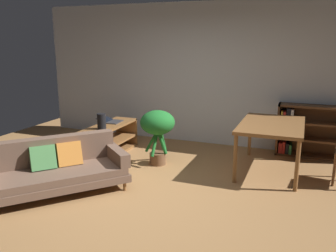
{
  "coord_description": "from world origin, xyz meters",
  "views": [
    {
      "loc": [
        1.89,
        -3.89,
        1.97
      ],
      "look_at": [
        0.06,
        0.77,
        0.76
      ],
      "focal_mm": 37.47,
      "sensor_mm": 36.0,
      "label": 1
    }
  ],
  "objects_px": {
    "desk_speaker": "(102,121)",
    "open_laptop": "(111,121)",
    "media_console": "(109,140)",
    "bookshelf": "(314,131)",
    "dining_table": "(272,128)",
    "fabric_couch": "(58,167)",
    "potted_floor_plant": "(158,127)"
  },
  "relations": [
    {
      "from": "media_console",
      "to": "bookshelf",
      "type": "bearing_deg",
      "value": 19.74
    },
    {
      "from": "media_console",
      "to": "fabric_couch",
      "type": "bearing_deg",
      "value": -83.64
    },
    {
      "from": "fabric_couch",
      "to": "media_console",
      "type": "bearing_deg",
      "value": 96.36
    },
    {
      "from": "desk_speaker",
      "to": "bookshelf",
      "type": "relative_size",
      "value": 0.19
    },
    {
      "from": "potted_floor_plant",
      "to": "bookshelf",
      "type": "bearing_deg",
      "value": 30.21
    },
    {
      "from": "open_laptop",
      "to": "bookshelf",
      "type": "xyz_separation_m",
      "value": [
        3.46,
        0.98,
        -0.11
      ]
    },
    {
      "from": "media_console",
      "to": "potted_floor_plant",
      "type": "xyz_separation_m",
      "value": [
        1.02,
        -0.16,
        0.38
      ]
    },
    {
      "from": "fabric_couch",
      "to": "bookshelf",
      "type": "distance_m",
      "value": 4.27
    },
    {
      "from": "media_console",
      "to": "dining_table",
      "type": "relative_size",
      "value": 0.96
    },
    {
      "from": "open_laptop",
      "to": "dining_table",
      "type": "xyz_separation_m",
      "value": [
        2.83,
        -0.04,
        0.13
      ]
    },
    {
      "from": "dining_table",
      "to": "media_console",
      "type": "bearing_deg",
      "value": -175.95
    },
    {
      "from": "desk_speaker",
      "to": "potted_floor_plant",
      "type": "xyz_separation_m",
      "value": [
        0.97,
        0.12,
        -0.03
      ]
    },
    {
      "from": "fabric_couch",
      "to": "open_laptop",
      "type": "xyz_separation_m",
      "value": [
        -0.26,
        1.84,
        0.23
      ]
    },
    {
      "from": "media_console",
      "to": "bookshelf",
      "type": "distance_m",
      "value": 3.6
    },
    {
      "from": "media_console",
      "to": "dining_table",
      "type": "bearing_deg",
      "value": 4.05
    },
    {
      "from": "media_console",
      "to": "open_laptop",
      "type": "xyz_separation_m",
      "value": [
        -0.08,
        0.24,
        0.3
      ]
    },
    {
      "from": "dining_table",
      "to": "fabric_couch",
      "type": "bearing_deg",
      "value": -145.0
    },
    {
      "from": "media_console",
      "to": "dining_table",
      "type": "distance_m",
      "value": 2.8
    },
    {
      "from": "open_laptop",
      "to": "bookshelf",
      "type": "height_order",
      "value": "bookshelf"
    },
    {
      "from": "fabric_couch",
      "to": "potted_floor_plant",
      "type": "height_order",
      "value": "potted_floor_plant"
    },
    {
      "from": "open_laptop",
      "to": "bookshelf",
      "type": "relative_size",
      "value": 0.3
    },
    {
      "from": "media_console",
      "to": "potted_floor_plant",
      "type": "relative_size",
      "value": 1.54
    },
    {
      "from": "desk_speaker",
      "to": "dining_table",
      "type": "height_order",
      "value": "desk_speaker"
    },
    {
      "from": "open_laptop",
      "to": "potted_floor_plant",
      "type": "bearing_deg",
      "value": -19.95
    },
    {
      "from": "desk_speaker",
      "to": "open_laptop",
      "type": "bearing_deg",
      "value": 103.86
    },
    {
      "from": "desk_speaker",
      "to": "fabric_couch",
      "type": "bearing_deg",
      "value": -84.47
    },
    {
      "from": "open_laptop",
      "to": "dining_table",
      "type": "relative_size",
      "value": 0.29
    },
    {
      "from": "desk_speaker",
      "to": "dining_table",
      "type": "distance_m",
      "value": 2.75
    },
    {
      "from": "media_console",
      "to": "desk_speaker",
      "type": "height_order",
      "value": "desk_speaker"
    },
    {
      "from": "media_console",
      "to": "open_laptop",
      "type": "relative_size",
      "value": 3.3
    },
    {
      "from": "desk_speaker",
      "to": "media_console",
      "type": "bearing_deg",
      "value": 100.27
    },
    {
      "from": "media_console",
      "to": "potted_floor_plant",
      "type": "distance_m",
      "value": 1.1
    }
  ]
}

